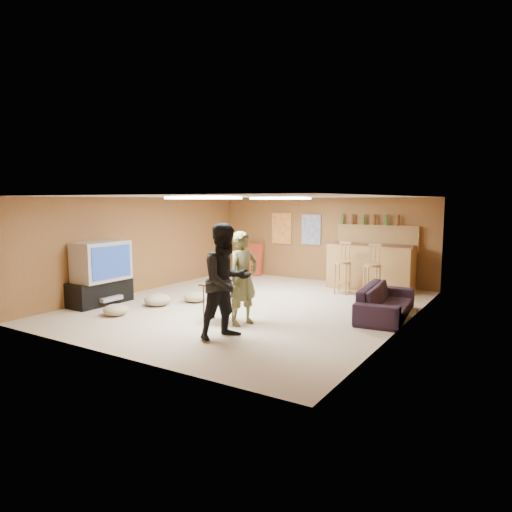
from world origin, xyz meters
The scene contains 32 objects.
ground centered at (0.00, 0.00, 0.00)m, with size 7.00×7.00×0.00m, color tan.
ceiling centered at (0.00, 0.00, 2.20)m, with size 6.00×7.00×0.02m, color silver.
wall_back centered at (0.00, 3.50, 1.10)m, with size 6.00×0.02×2.20m, color brown.
wall_front centered at (0.00, -3.50, 1.10)m, with size 6.00×0.02×2.20m, color brown.
wall_left centered at (-3.00, 0.00, 1.10)m, with size 0.02×7.00×2.20m, color brown.
wall_right centered at (3.00, 0.00, 1.10)m, with size 0.02×7.00×2.20m, color brown.
tv_stand centered at (-2.72, -1.50, 0.25)m, with size 0.55×1.30×0.50m, color black.
dvd_box centered at (-2.50, -1.50, 0.15)m, with size 0.35×0.50×0.08m, color #B2B2B7.
tv_body centered at (-2.65, -1.50, 0.90)m, with size 0.60×1.10×0.80m, color #B2B2B7.
tv_screen centered at (-2.34, -1.50, 0.90)m, with size 0.02×0.95×0.65m, color navy.
bar_counter centered at (1.50, 2.95, 0.55)m, with size 2.00×0.60×1.10m, color olive.
bar_lip centered at (1.50, 2.70, 1.10)m, with size 2.10×0.12×0.05m, color #442616.
bar_shelf centered at (1.50, 3.40, 1.50)m, with size 2.00×0.18×0.05m, color olive.
bar_backing centered at (1.50, 3.42, 1.20)m, with size 2.00×0.14×0.60m, color olive.
poster_left centered at (-1.20, 3.46, 1.35)m, with size 0.60×0.03×0.85m, color #BF3F26.
poster_right centered at (-0.30, 3.46, 1.35)m, with size 0.55×0.03×0.80m, color #334C99.
folding_chair_stack centered at (-2.00, 3.30, 0.45)m, with size 0.50×0.14×0.90m, color #AC3A1F.
ceiling_panel_front centered at (0.00, -1.50, 2.17)m, with size 1.20×0.60×0.04m, color white.
ceiling_panel_back centered at (0.00, 1.20, 2.17)m, with size 1.20×0.60×0.04m, color white.
person_olive centered at (0.63, -1.22, 0.80)m, with size 0.59×0.38×1.61m, color brown.
person_black centered at (0.84, -2.01, 0.89)m, with size 0.87×0.68×1.78m, color black.
sofa centered at (2.57, 0.58, 0.29)m, with size 1.97×0.77×0.58m, color black.
tray_table centered at (0.19, -1.36, 0.35)m, with size 0.54×0.43×0.70m, color #442616.
cup_red_near centered at (0.09, -1.28, 0.76)m, with size 0.08×0.08×0.11m, color red.
cup_red_far centered at (0.27, -1.44, 0.76)m, with size 0.08×0.08×0.11m, color red.
cup_blue centered at (0.32, -1.25, 0.76)m, with size 0.08×0.08×0.11m, color navy.
bar_stool_left centered at (1.11, 2.15, 0.54)m, with size 0.34×0.34×1.08m, color olive, non-canonical shape.
bar_stool_right centered at (1.84, 2.04, 0.55)m, with size 0.35×0.35×1.11m, color olive, non-canonical shape.
cushion_near_tv centered at (-1.63, -0.98, 0.12)m, with size 0.53×0.53×0.24m, color tan.
cushion_mid centered at (-1.19, -0.31, 0.11)m, with size 0.49×0.49×0.22m, color tan.
cushion_far centered at (-1.73, -1.97, 0.10)m, with size 0.46×0.46×0.21m, color tan.
bottle_row centered at (1.30, 3.38, 1.65)m, with size 1.48×0.08×0.26m, color #3F7233, non-canonical shape.
Camera 1 is at (4.88, -7.62, 2.13)m, focal length 32.00 mm.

